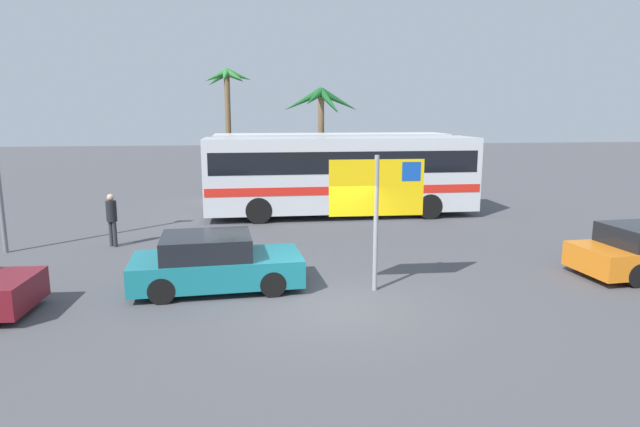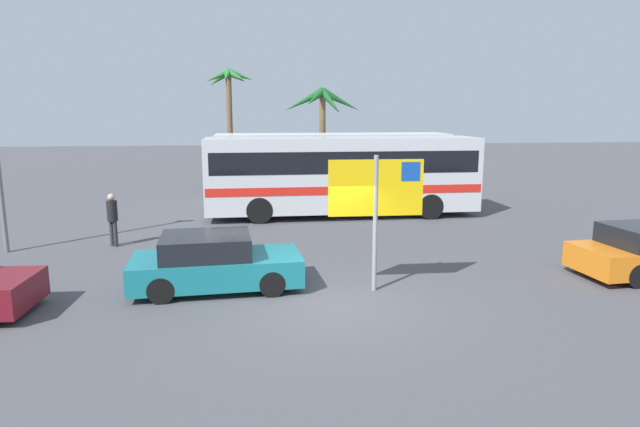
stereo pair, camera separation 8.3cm
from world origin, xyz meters
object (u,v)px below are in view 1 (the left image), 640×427
(bus_rear_coach, at_px, (331,163))
(pedestrian_by_bus, at_px, (112,216))
(ferry_sign, at_px, (378,193))
(bus_front_coach, at_px, (341,172))
(car_teal, at_px, (215,263))

(bus_rear_coach, xyz_separation_m, pedestrian_by_bus, (-8.16, -7.97, -0.80))
(bus_rear_coach, xyz_separation_m, ferry_sign, (-0.96, -13.22, 0.54))
(bus_rear_coach, bearing_deg, ferry_sign, -94.14)
(bus_front_coach, distance_m, car_teal, 9.92)
(ferry_sign, bearing_deg, car_teal, 172.32)
(ferry_sign, distance_m, pedestrian_by_bus, 9.02)
(bus_rear_coach, bearing_deg, pedestrian_by_bus, -135.70)
(ferry_sign, relative_size, car_teal, 0.79)
(bus_front_coach, height_order, car_teal, bus_front_coach)
(bus_front_coach, xyz_separation_m, pedestrian_by_bus, (-7.97, -4.10, -0.80))
(bus_front_coach, bearing_deg, ferry_sign, -94.65)
(bus_front_coach, xyz_separation_m, bus_rear_coach, (0.20, 3.86, 0.00))
(car_teal, xyz_separation_m, pedestrian_by_bus, (-3.41, 4.63, 0.35))
(bus_front_coach, xyz_separation_m, car_teal, (-4.56, -8.74, -1.15))
(bus_rear_coach, xyz_separation_m, car_teal, (-4.76, -12.60, -1.15))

